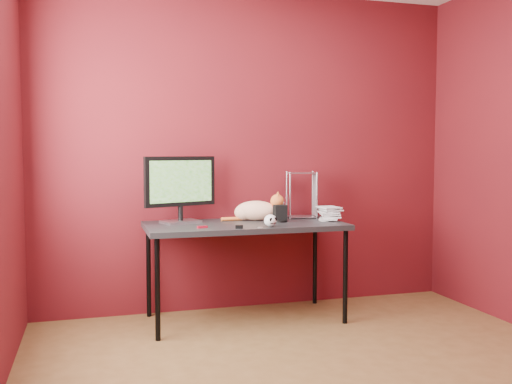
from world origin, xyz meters
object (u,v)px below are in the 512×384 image
object	(u,v)px
book_stack	(321,145)
monitor	(180,186)
cat	(257,210)
desk	(245,230)
speaker	(280,214)
skull_mug	(270,221)

from	to	relation	value
book_stack	monitor	bearing A→B (deg)	174.52
cat	book_stack	bearing A→B (deg)	11.29
desk	book_stack	bearing A→B (deg)	2.71
monitor	cat	bearing A→B (deg)	-19.11
speaker	book_stack	distance (m)	0.64
monitor	cat	distance (m)	0.64
monitor	skull_mug	world-z (taller)	monitor
monitor	skull_mug	distance (m)	0.75
skull_mug	book_stack	distance (m)	0.81
monitor	skull_mug	bearing A→B (deg)	-54.12
book_stack	skull_mug	bearing A→B (deg)	-149.73
desk	cat	distance (m)	0.23
speaker	book_stack	bearing A→B (deg)	7.13
desk	skull_mug	size ratio (longest dim) A/B	15.54
desk	book_stack	size ratio (longest dim) A/B	1.27
book_stack	desk	bearing A→B (deg)	-177.29
speaker	monitor	bearing A→B (deg)	171.23
skull_mug	speaker	bearing A→B (deg)	45.16
monitor	skull_mug	size ratio (longest dim) A/B	5.85
skull_mug	speaker	world-z (taller)	speaker
cat	skull_mug	world-z (taller)	cat
book_stack	cat	bearing A→B (deg)	167.34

